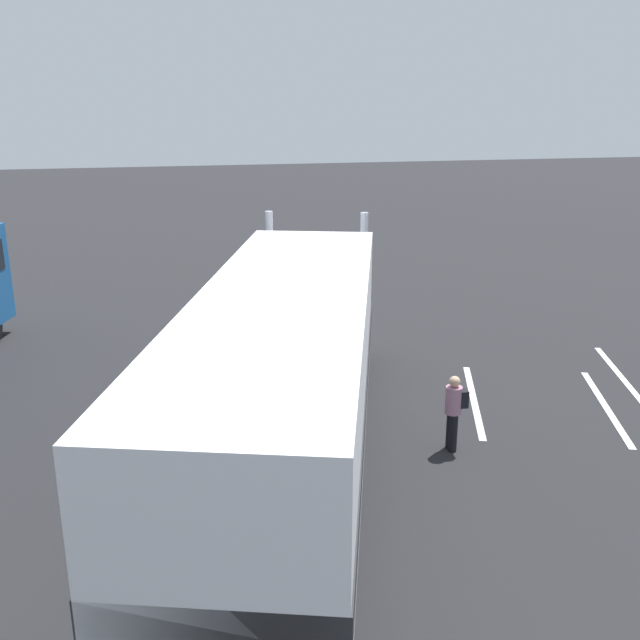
# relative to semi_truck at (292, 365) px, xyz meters

# --- Properties ---
(ground_plane) EXTENTS (120.00, 120.00, 0.00)m
(ground_plane) POSITION_rel_semi_truck_xyz_m (6.72, -1.54, -2.52)
(ground_plane) COLOR #232326
(lane_stripe_near) EXTENTS (4.21, 1.59, 0.01)m
(lane_stripe_near) POSITION_rel_semi_truck_xyz_m (3.24, -5.04, -2.52)
(lane_stripe_near) COLOR silver
(lane_stripe_near) RESTS_ON ground_plane
(lane_stripe_mid) EXTENTS (4.21, 1.60, 0.01)m
(lane_stripe_mid) POSITION_rel_semi_truck_xyz_m (2.19, -7.93, -2.52)
(lane_stripe_mid) COLOR silver
(lane_stripe_mid) RESTS_ON ground_plane
(lane_stripe_far) EXTENTS (4.24, 1.49, 0.01)m
(lane_stripe_far) POSITION_rel_semi_truck_xyz_m (3.87, -9.46, -2.52)
(lane_stripe_far) COLOR silver
(lane_stripe_far) RESTS_ON ground_plane
(semi_truck) EXTENTS (14.24, 6.71, 4.50)m
(semi_truck) POSITION_rel_semi_truck_xyz_m (0.00, 0.00, 0.00)
(semi_truck) COLOR white
(semi_truck) RESTS_ON ground_plane
(person_bystander) EXTENTS (0.34, 0.46, 1.63)m
(person_bystander) POSITION_rel_semi_truck_xyz_m (0.98, -3.53, -1.63)
(person_bystander) COLOR black
(person_bystander) RESTS_ON ground_plane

